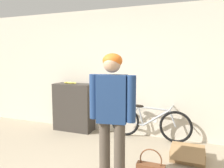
{
  "coord_description": "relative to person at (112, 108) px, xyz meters",
  "views": [
    {
      "loc": [
        1.27,
        -1.65,
        1.58
      ],
      "look_at": [
        0.33,
        0.81,
        1.27
      ],
      "focal_mm": 35.0,
      "sensor_mm": 36.0,
      "label": 1
    }
  ],
  "objects": [
    {
      "name": "wall_back",
      "position": [
        -0.33,
        1.86,
        0.33
      ],
      "size": [
        8.0,
        0.07,
        2.6
      ],
      "color": "beige",
      "rests_on": "ground_plane"
    },
    {
      "name": "banana",
      "position": [
        -1.59,
        1.6,
        0.08
      ],
      "size": [
        0.33,
        0.09,
        0.04
      ],
      "color": "#EAD64C",
      "rests_on": "side_shelf"
    },
    {
      "name": "cardboard_box",
      "position": [
        0.88,
        1.02,
        -0.88
      ],
      "size": [
        0.51,
        0.51,
        0.27
      ],
      "color": "#A87F51",
      "rests_on": "ground_plane"
    },
    {
      "name": "side_shelf",
      "position": [
        -1.53,
        1.63,
        -0.46
      ],
      "size": [
        0.86,
        0.37,
        1.03
      ],
      "color": "#38332D",
      "rests_on": "ground_plane"
    },
    {
      "name": "person",
      "position": [
        0.0,
        0.0,
        0.0
      ],
      "size": [
        0.6,
        0.25,
        1.64
      ],
      "rotation": [
        0.0,
        0.0,
        0.16
      ],
      "color": "#4C4238",
      "rests_on": "ground_plane"
    },
    {
      "name": "bicycle",
      "position": [
        0.14,
        1.67,
        -0.65
      ],
      "size": [
        1.62,
        0.46,
        0.68
      ],
      "rotation": [
        0.0,
        0.0,
        -0.04
      ],
      "color": "black",
      "rests_on": "ground_plane"
    }
  ]
}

